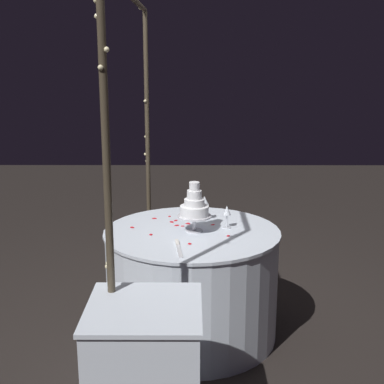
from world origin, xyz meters
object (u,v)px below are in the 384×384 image
tiered_cake (194,207)px  wine_glass_2 (192,197)px  cake_knife (178,247)px  wine_glass_0 (227,212)px  main_table (192,283)px  wine_glass_1 (204,202)px  decorative_arch (133,122)px

tiered_cake → wine_glass_2: tiered_cake is taller
tiered_cake → cake_knife: size_ratio=1.11×
cake_knife → wine_glass_0: bearing=-38.3°
main_table → wine_glass_2: (0.49, 0.00, 0.48)m
main_table → wine_glass_1: size_ratio=6.80×
main_table → tiered_cake: (-0.01, -0.02, 0.53)m
wine_glass_2 → main_table: bearing=-179.9°
wine_glass_0 → wine_glass_1: 0.23m
tiered_cake → wine_glass_2: 0.50m
tiered_cake → wine_glass_2: bearing=1.9°
main_table → cake_knife: (-0.33, 0.08, 0.37)m
main_table → wine_glass_1: bearing=-19.4°
cake_knife → main_table: bearing=-13.6°
decorative_arch → wine_glass_1: (0.24, -0.46, -0.58)m
decorative_arch → wine_glass_2: 0.86m
cake_knife → decorative_arch: bearing=41.4°
tiered_cake → wine_glass_0: (0.08, -0.22, -0.05)m
decorative_arch → cake_knife: bearing=-138.6°
decorative_arch → cake_knife: decorative_arch is taller
tiered_cake → wine_glass_1: (0.26, -0.07, -0.03)m
wine_glass_0 → wine_glass_2: 0.48m
wine_glass_0 → wine_glass_2: (0.42, 0.23, -0.00)m
wine_glass_2 → cake_knife: bearing=174.5°
decorative_arch → tiered_cake: 0.67m
decorative_arch → tiered_cake: (-0.01, -0.39, -0.55)m
wine_glass_2 → cake_knife: wine_glass_2 is taller
main_table → wine_glass_0: (0.06, -0.23, 0.48)m
wine_glass_1 → cake_knife: bearing=163.9°
decorative_arch → wine_glass_0: size_ratio=14.67×
main_table → wine_glass_0: wine_glass_0 is taller
main_table → tiered_cake: bearing=-129.6°
wine_glass_0 → cake_knife: bearing=141.7°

